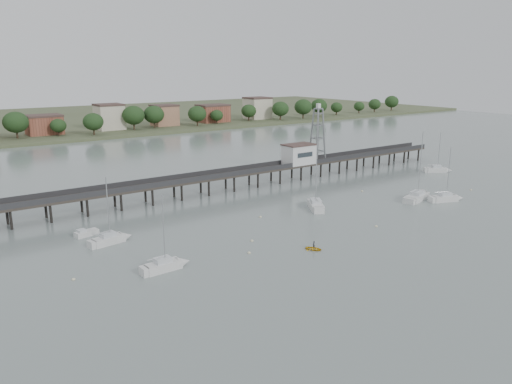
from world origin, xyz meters
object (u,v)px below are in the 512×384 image
Objects in this scene: sailboat_d at (420,196)px; sailboat_e at (440,170)px; pier at (217,177)px; sailboat_a at (169,265)px; sailboat_f at (449,198)px; yellow_dinghy at (314,250)px; sailboat_b at (114,239)px; sailboat_c at (314,204)px; lattice_tower at (318,135)px; white_tender at (86,233)px.

sailboat_d is 1.36× the size of sailboat_e.
sailboat_a is (-29.78, -35.38, -3.15)m from pier.
sailboat_f is 4.65× the size of yellow_dinghy.
sailboat_b is 0.74× the size of sailboat_d.
sailboat_e reaches higher than sailboat_a.
sailboat_a is (-40.03, -12.62, 0.01)m from sailboat_c.
sailboat_e is (52.80, 6.01, 0.01)m from sailboat_c.
sailboat_c is 53.14m from sailboat_e.
lattice_tower is 1.08× the size of sailboat_c.
pier is 32.34m from lattice_tower.
sailboat_f reaches higher than sailboat_b.
sailboat_b is 0.84× the size of sailboat_c.
sailboat_c is at bearing -65.77° from pier.
yellow_dinghy is (-38.63, -41.87, -11.10)m from lattice_tower.
pier is 10.42× the size of sailboat_c.
sailboat_c is at bearing 15.07° from sailboat_a.
sailboat_a is 67.54m from sailboat_f.
lattice_tower reaches higher than white_tender.
pier is at bearing -160.01° from sailboat_e.
white_tender is (-2.88, 6.05, -0.16)m from sailboat_b.
sailboat_b is at bearing 117.12° from sailboat_c.
sailboat_b is at bearing -173.72° from sailboat_f.
sailboat_b is 16.11m from sailboat_a.
sailboat_e is at bearing -8.52° from sailboat_b.
white_tender is at bearing 151.09° from sailboat_d.
sailboat_e reaches higher than white_tender.
sailboat_b is 4.42× the size of yellow_dinghy.
sailboat_b is at bearing -143.49° from sailboat_e.
sailboat_a is 94.68m from sailboat_e.
lattice_tower is 68.92m from white_tender.
sailboat_b reaches higher than sailboat_a.
sailboat_a is at bearing -130.09° from pier.
lattice_tower is at bearing -11.51° from sailboat_c.
pier is 46.36m from sailboat_a.
yellow_dinghy is at bearing -18.41° from sailboat_a.
sailboat_c reaches higher than sailboat_e.
sailboat_c is 30.81m from sailboat_f.
lattice_tower is (31.50, 0.00, 7.31)m from pier.
sailboat_e reaches higher than pier.
white_tender is (-69.53, 18.16, -0.14)m from sailboat_d.
sailboat_b is 72.20m from sailboat_f.
pier is 12.49× the size of sailboat_a.
sailboat_a is at bearing 139.02° from sailboat_c.
sailboat_b reaches higher than white_tender.
lattice_tower is 1.29× the size of sailboat_e.
sailboat_a is (-61.28, -35.38, -10.45)m from lattice_tower.
sailboat_b is at bearing 106.89° from yellow_dinghy.
sailboat_b is 1.00× the size of sailboat_e.
white_tender is at bearing 109.93° from sailboat_c.
pier is 54.92× the size of yellow_dinghy.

